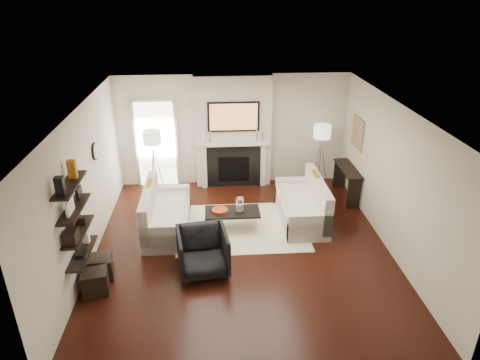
{
  "coord_description": "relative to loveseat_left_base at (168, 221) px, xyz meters",
  "views": [
    {
      "loc": [
        -0.53,
        -6.81,
        4.61
      ],
      "look_at": [
        0.0,
        0.6,
        1.15
      ],
      "focal_mm": 32.0,
      "sensor_mm": 36.0,
      "label": 1
    }
  ],
  "objects": [
    {
      "name": "shelf_upper",
      "position": [
        -1.16,
        -1.76,
        1.29
      ],
      "size": [
        0.25,
        1.0,
        0.04
      ],
      "primitive_type": "cube",
      "color": "black",
      "rests_on": "wall_left"
    },
    {
      "name": "decor_magfile_a",
      "position": [
        -1.16,
        -2.13,
        1.85
      ],
      "size": [
        0.12,
        0.1,
        0.28
      ],
      "primitive_type": "cube",
      "color": "black",
      "rests_on": "shelf_top"
    },
    {
      "name": "loveseat_left_arm_n",
      "position": [
        0.0,
        -0.81,
        0.09
      ],
      "size": [
        0.85,
        0.18,
        0.6
      ],
      "primitive_type": "cube",
      "color": "beige",
      "rests_on": "floor"
    },
    {
      "name": "pillow_left_charcoal",
      "position": [
        -0.33,
        -0.3,
        0.51
      ],
      "size": [
        0.1,
        0.4,
        0.4
      ],
      "primitive_type": "cube",
      "color": "black",
      "rests_on": "loveseat_left_cushion"
    },
    {
      "name": "pillow_right_charcoal",
      "position": [
        3.11,
        -0.09,
        0.51
      ],
      "size": [
        0.1,
        0.4,
        0.4
      ],
      "primitive_type": "cube",
      "color": "black",
      "rests_on": "loveseat_right_cushion"
    },
    {
      "name": "chimney_breast",
      "position": [
        1.46,
        2.11,
        1.14
      ],
      "size": [
        1.8,
        0.25,
        2.7
      ],
      "primitive_type": "cube",
      "color": "silver",
      "rests_on": "floor"
    },
    {
      "name": "ottoman_far",
      "position": [
        -1.01,
        -1.84,
        -0.01
      ],
      "size": [
        0.46,
        0.46,
        0.4
      ],
      "primitive_type": "cube",
      "rotation": [
        0.0,
        0.0,
        0.17
      ],
      "color": "black",
      "rests_on": "floor"
    },
    {
      "name": "console_top",
      "position": [
        4.03,
        1.17,
        0.52
      ],
      "size": [
        0.35,
        1.2,
        0.04
      ],
      "primitive_type": "cube",
      "color": "black",
      "rests_on": "floor"
    },
    {
      "name": "coffee_leg_se",
      "position": [
        1.81,
        0.16,
        -0.02
      ],
      "size": [
        0.02,
        0.02,
        0.38
      ],
      "primitive_type": "cylinder",
      "color": "silver",
      "rests_on": "floor"
    },
    {
      "name": "loveseat_left_arm_s",
      "position": [
        0.0,
        0.81,
        0.09
      ],
      "size": [
        0.85,
        0.18,
        0.6
      ],
      "primitive_type": "cube",
      "color": "beige",
      "rests_on": "floor"
    },
    {
      "name": "lamp_left_leg_b",
      "position": [
        -0.45,
        1.68,
        0.39
      ],
      "size": [
        0.14,
        0.22,
        1.23
      ],
      "primitive_type": "cylinder",
      "rotation": [
        0.18,
        0.0,
        0.52
      ],
      "color": "silver",
      "rests_on": "floor"
    },
    {
      "name": "candlestick_l_short",
      "position": [
        0.78,
        1.94,
        1.06
      ],
      "size": [
        0.04,
        0.04,
        0.24
      ],
      "primitive_type": "cylinder",
      "color": "silver",
      "rests_on": "mantel_shelf"
    },
    {
      "name": "decor_box_tall",
      "position": [
        -1.16,
        -1.48,
        0.6
      ],
      "size": [
        0.1,
        0.1,
        0.18
      ],
      "primitive_type": "cube",
      "color": "white",
      "rests_on": "shelf_bottom"
    },
    {
      "name": "coffee_leg_sw",
      "position": [
        0.81,
        0.16,
        -0.02
      ],
      "size": [
        0.02,
        0.02,
        0.38
      ],
      "primitive_type": "cylinder",
      "color": "silver",
      "rests_on": "floor"
    },
    {
      "name": "door_trim_l",
      "position": [
        -0.87,
        2.2,
        0.84
      ],
      "size": [
        0.06,
        0.06,
        2.16
      ],
      "primitive_type": "cube",
      "color": "white",
      "rests_on": "floor"
    },
    {
      "name": "hurricane_glass",
      "position": [
        1.46,
        -0.06,
        0.35
      ],
      "size": [
        0.16,
        0.16,
        0.29
      ],
      "primitive_type": "cylinder",
      "color": "white",
      "rests_on": "coffee_table"
    },
    {
      "name": "coffee_leg_nw",
      "position": [
        0.81,
        -0.28,
        -0.02
      ],
      "size": [
        0.02,
        0.02,
        0.38
      ],
      "primitive_type": "cylinder",
      "color": "silver",
      "rests_on": "floor"
    },
    {
      "name": "loveseat_left_base",
      "position": [
        0.0,
        0.0,
        0.0
      ],
      "size": [
        0.85,
        1.8,
        0.42
      ],
      "primitive_type": "cube",
      "color": "beige",
      "rests_on": "floor"
    },
    {
      "name": "decor_magfile_b",
      "position": [
        -1.16,
        -1.54,
        1.85
      ],
      "size": [
        0.12,
        0.1,
        0.28
      ],
      "primitive_type": "cube",
      "color": "#A66714",
      "rests_on": "shelf_top"
    },
    {
      "name": "decor_wine_rack",
      "position": [
        -1.16,
        -2.08,
        1.01
      ],
      "size": [
        0.18,
        0.25,
        0.2
      ],
      "primitive_type": "cube",
      "color": "black",
      "rests_on": "shelf_lower"
    },
    {
      "name": "decor_frame_b",
      "position": [
        -1.16,
        -1.44,
        1.4
      ],
      "size": [
        0.04,
        0.22,
        0.18
      ],
      "primitive_type": "cube",
      "color": "black",
      "rests_on": "shelf_upper"
    },
    {
      "name": "lamp_left_post",
      "position": [
        -0.39,
        1.59,
        0.39
      ],
      "size": [
        0.02,
        0.02,
        1.2
      ],
      "primitive_type": "cylinder",
      "color": "silver",
      "rests_on": "floor"
    },
    {
      "name": "lamp_right_post",
      "position": [
        3.51,
        1.72,
        0.39
      ],
      "size": [
        0.02,
        0.02,
        1.2
      ],
      "primitive_type": "cylinder",
      "color": "silver",
      "rests_on": "floor"
    },
    {
      "name": "loveseat_right_back",
      "position": [
        3.11,
        0.21,
        0.32
      ],
      "size": [
        0.18,
        1.8,
        0.8
      ],
      "primitive_type": "cube",
      "color": "beige",
      "rests_on": "floor"
    },
    {
      "name": "loveseat_right_base",
      "position": [
        2.77,
        0.21,
        0.0
      ],
      "size": [
        0.85,
        1.8,
        0.42
      ],
      "primitive_type": "cube",
      "color": "beige",
      "rests_on": "floor"
    },
    {
      "name": "decor_books",
      "position": [
        -1.16,
        -1.84,
        0.53
      ],
      "size": [
        0.14,
        0.2,
        0.05
      ],
      "primitive_type": "cube",
      "color": "black",
      "rests_on": "shelf_bottom"
    },
    {
      "name": "candlestick_r_short",
      "position": [
        2.14,
        1.94,
        1.06
      ],
      "size": [
        0.04,
        0.04,
        0.24
      ],
      "primitive_type": "cylinder",
      "color": "silver",
      "rests_on": "mantel_shelf"
    },
    {
      "name": "lamp_right_leg_a",
      "position": [
        3.62,
        1.72,
        0.39
      ],
      "size": [
        0.25,
        0.02,
        1.23
      ],
      "primitive_type": "cylinder",
      "rotation": [
        0.18,
        0.0,
        4.71
      ],
      "color": "silver",
      "rests_on": "floor"
    },
    {
      "name": "coffee_table",
      "position": [
        1.31,
        -0.06,
        0.19
      ],
      "size": [
        1.1,
        0.55,
        0.04
      ],
      "primitive_type": "cube",
      "color": "black",
      "rests_on": "floor"
    },
    {
      "name": "tv_body",
      "position": [
        1.46,
        1.95,
        1.57
      ],
      "size": [
        1.2,
        0.06,
        0.7
      ],
      "primitive_type": "cube",
      "color": "black",
      "rests_on": "chimney_breast"
    },
    {
      "name": "console_leg_n",
      "position": [
        4.03,
        0.62,
        0.14
      ],
      "size": [
        0.3,
        0.04,
        0.71
      ],
      "primitive_type": "cube",
      "color": "black",
      "rests_on": "floor"
    },
    {
      "name": "room_envelope",
      "position": [
        1.46,
        -0.76,
        1.14
      ],
      "size": [
        6.0,
        6.0,
        6.0
      ],
      "color": "black",
      "rests_on": "ground"
    },
    {
      "name": "tv_screen",
      "position": [
        1.46,
        1.92,
        1.57
      ],
      "size": [
        1.1,
        0.0,
        0.62
      ],
      "primitive_type": "cube",
      "color": "#BF723F",
      "rests_on": "tv_body"
    },
    {
      "name": "mantel_pilaster_l",
      "position": [
        0.74,
        1.95,
        0.34
      ],
      "size": [
        0.12,
        0.08,
        1.1
      ],
      "primitive_type": "cube",
      "color": "white",
      "rests_on": "floor"
    },
    {
      "name": "pillow_left_orange",
      "position": [
        -0.33,
        0.3,
        0.52
      ],
      "size": [
        0.1,
        0.42,
        0.42
      ],
      "primitive_type": "cube",
      "color": "#A66714",
      "rests_on": "loveseat_left_cushion"
    },
    {
      "name": "lamp_right_shade",
      "position": [
        3.51,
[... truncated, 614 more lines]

